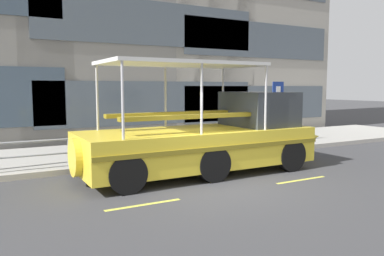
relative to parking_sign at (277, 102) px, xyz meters
The scene contains 8 objects.
ground_plane 7.47m from the parking_sign, 144.62° to the right, with size 120.00×120.00×0.00m, color #3D3D3F.
sidewalk 6.34m from the parking_sign, 166.30° to the left, with size 32.00×4.80×0.18m, color #A8A59E.
curb_edge 6.26m from the parking_sign, 169.78° to the right, with size 32.00×0.18×0.18m, color #B2ADA3.
lane_centreline 7.97m from the parking_sign, 139.52° to the right, with size 25.80×0.12×0.01m.
curb_guardrail 5.92m from the parking_sign, behind, with size 11.03×0.09×0.88m.
parking_sign is the anchor object (origin of this frame).
duck_tour_boat 5.88m from the parking_sign, 151.24° to the right, with size 8.96×2.68×3.36m.
pedestrian_near_bow 2.50m from the parking_sign, 160.20° to the left, with size 0.36×0.42×1.78m.
Camera 1 is at (-5.51, -8.70, 2.63)m, focal length 35.96 mm.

